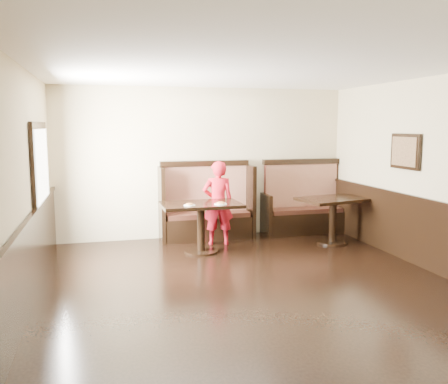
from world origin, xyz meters
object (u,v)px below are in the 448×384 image
object	(u,v)px
booth_main	(206,210)
booth_neighbor	(303,208)
table_neighbor	(333,209)
child	(218,203)
table_main	(201,215)

from	to	relation	value
booth_main	booth_neighbor	bearing A→B (deg)	-0.05
booth_neighbor	table_neighbor	world-z (taller)	booth_neighbor
booth_neighbor	child	distance (m)	1.94
table_neighbor	child	world-z (taller)	child
table_neighbor	booth_neighbor	bearing A→B (deg)	88.59
table_main	booth_neighbor	bearing A→B (deg)	21.67
booth_main	booth_neighbor	world-z (taller)	same
table_main	child	distance (m)	0.62
table_main	child	size ratio (longest dim) A/B	0.89
table_main	child	xyz separation A→B (m)	(0.40, 0.46, 0.11)
child	booth_neighbor	bearing A→B (deg)	-157.06
table_main	table_neighbor	distance (m)	2.42
booth_neighbor	table_neighbor	distance (m)	0.96
table_neighbor	child	distance (m)	2.06
booth_main	table_neighbor	bearing A→B (deg)	-23.92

